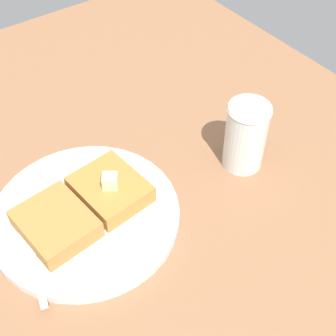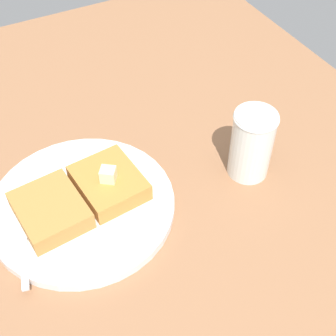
{
  "view_description": "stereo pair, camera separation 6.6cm",
  "coord_description": "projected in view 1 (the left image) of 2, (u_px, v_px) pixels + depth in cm",
  "views": [
    {
      "loc": [
        22.07,
        46.56,
        55.19
      ],
      "look_at": [
        -4.49,
        10.14,
        6.91
      ],
      "focal_mm": 50.0,
      "sensor_mm": 36.0,
      "label": 1
    },
    {
      "loc": [
        16.47,
        50.05,
        55.19
      ],
      "look_at": [
        -4.49,
        10.14,
        6.91
      ],
      "focal_mm": 50.0,
      "sensor_mm": 36.0,
      "label": 2
    }
  ],
  "objects": [
    {
      "name": "table_surface",
      "position": [
        107.0,
        167.0,
        0.74
      ],
      "size": [
        94.35,
        94.35,
        2.41
      ],
      "primitive_type": "cube",
      "color": "#8F6140",
      "rests_on": "ground"
    },
    {
      "name": "plate",
      "position": [
        86.0,
        215.0,
        0.65
      ],
      "size": [
        26.16,
        26.16,
        1.42
      ],
      "color": "silver",
      "rests_on": "table_surface"
    },
    {
      "name": "toast_slice_left",
      "position": [
        110.0,
        189.0,
        0.66
      ],
      "size": [
        9.39,
        10.82,
        2.77
      ],
      "primitive_type": "cube",
      "rotation": [
        0.0,
        0.0,
        0.1
      ],
      "color": "#B97834",
      "rests_on": "plate"
    },
    {
      "name": "toast_slice_middle",
      "position": [
        56.0,
        224.0,
        0.61
      ],
      "size": [
        9.39,
        10.82,
        2.77
      ],
      "primitive_type": "cube",
      "rotation": [
        0.0,
        0.0,
        0.1
      ],
      "color": "#AF7638",
      "rests_on": "plate"
    },
    {
      "name": "butter_pat_primary",
      "position": [
        110.0,
        181.0,
        0.63
      ],
      "size": [
        2.76,
        2.72,
        2.07
      ],
      "primitive_type": "cube",
      "rotation": [
        0.0,
        0.0,
        2.52
      ],
      "color": "beige",
      "rests_on": "toast_slice_left"
    },
    {
      "name": "fork",
      "position": [
        30.0,
        248.0,
        0.6
      ],
      "size": [
        5.32,
        15.86,
        0.36
      ],
      "color": "silver",
      "rests_on": "plate"
    },
    {
      "name": "syrup_jar",
      "position": [
        245.0,
        139.0,
        0.69
      ],
      "size": [
        6.44,
        6.44,
        11.04
      ],
      "color": "#572410",
      "rests_on": "table_surface"
    }
  ]
}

